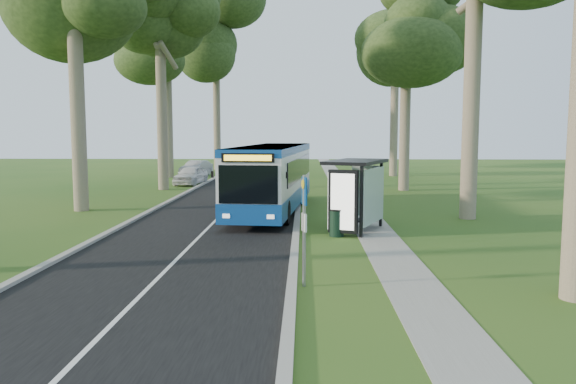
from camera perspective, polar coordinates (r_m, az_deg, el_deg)
name	(u,v)px	position (r m, az deg, el deg)	size (l,w,h in m)	color
ground	(295,245)	(19.04, 0.74, -5.39)	(120.00, 120.00, 0.00)	#295219
road	(231,206)	(29.16, -5.85, -1.38)	(7.00, 100.00, 0.02)	black
kerb_east	(298,205)	(28.90, 1.05, -1.31)	(0.25, 100.00, 0.12)	#9E9B93
kerb_west	(163,204)	(29.81, -12.53, -1.23)	(0.25, 100.00, 0.12)	#9E9B93
centre_line	(231,205)	(29.15, -5.85, -1.35)	(0.12, 100.00, 0.01)	white
footpath	(357,206)	(29.03, 6.98, -1.42)	(1.50, 100.00, 0.02)	gray
bus	(272,178)	(26.51, -1.59, 1.43)	(3.62, 12.08, 3.15)	white
bus_stop_sign	(304,218)	(13.70, 1.66, -2.68)	(0.14, 0.38, 2.76)	gray
bus_shelter	(361,182)	(21.18, 7.39, 1.01)	(2.81, 3.60, 2.73)	black
litter_bin	(337,222)	(20.57, 4.96, -3.10)	(0.58, 0.58, 1.01)	black
car_white	(191,175)	(41.21, -9.85, 1.70)	(1.62, 4.02, 1.37)	white
car_silver	(196,168)	(49.22, -9.32, 2.39)	(1.40, 4.02, 1.32)	#A6A8AD
tree_west_c	(160,15)	(38.54, -12.92, 17.09)	(5.20, 5.20, 15.16)	#7A6B56
tree_west_d	(166,31)	(48.70, -12.25, 15.71)	(5.20, 5.20, 16.24)	#7A6B56
tree_west_e	(216,42)	(58.02, -7.34, 14.87)	(5.20, 5.20, 17.13)	#7A6B56
tree_east_c	(407,16)	(37.94, 12.03, 17.09)	(5.20, 5.20, 14.98)	#7A6B56
tree_east_d	(396,42)	(49.84, 10.88, 14.76)	(5.20, 5.20, 15.35)	#7A6B56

